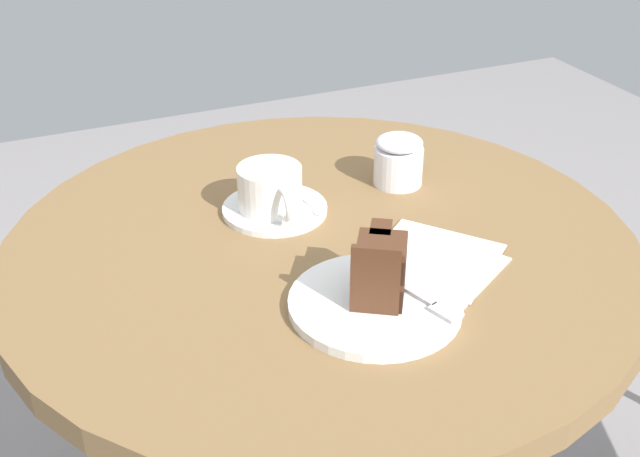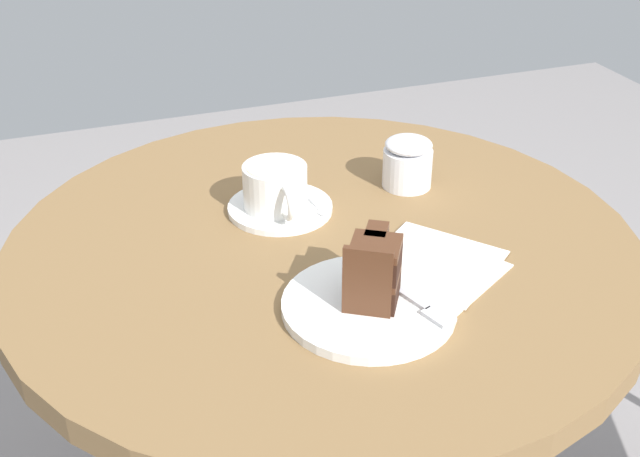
# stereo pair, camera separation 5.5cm
# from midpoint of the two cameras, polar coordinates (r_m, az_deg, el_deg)

# --- Properties ---
(cafe_table) EXTENTS (0.85, 0.85, 0.70)m
(cafe_table) POSITION_cam_midpoint_polar(r_m,az_deg,el_deg) (1.13, -1.37, -5.43)
(cafe_table) COLOR brown
(cafe_table) RESTS_ON ground
(saucer) EXTENTS (0.15, 0.15, 0.01)m
(saucer) POSITION_cam_midpoint_polar(r_m,az_deg,el_deg) (1.13, -4.64, 1.37)
(saucer) COLOR white
(saucer) RESTS_ON cafe_table
(coffee_cup) EXTENTS (0.12, 0.09, 0.06)m
(coffee_cup) POSITION_cam_midpoint_polar(r_m,az_deg,el_deg) (1.11, -4.99, 2.89)
(coffee_cup) COLOR white
(coffee_cup) RESTS_ON saucer
(teaspoon) EXTENTS (0.10, 0.02, 0.00)m
(teaspoon) POSITION_cam_midpoint_polar(r_m,az_deg,el_deg) (1.13, -2.11, 1.73)
(teaspoon) COLOR silver
(teaspoon) RESTS_ON saucer
(cake_plate) EXTENTS (0.20, 0.20, 0.01)m
(cake_plate) POSITION_cam_midpoint_polar(r_m,az_deg,el_deg) (0.93, 2.23, -5.41)
(cake_plate) COLOR white
(cake_plate) RESTS_ON cafe_table
(cake_slice) EXTENTS (0.09, 0.08, 0.09)m
(cake_slice) POSITION_cam_midpoint_polar(r_m,az_deg,el_deg) (0.91, 2.38, -2.91)
(cake_slice) COLOR black
(cake_slice) RESTS_ON cake_plate
(fork) EXTENTS (0.14, 0.06, 0.00)m
(fork) POSITION_cam_midpoint_polar(r_m,az_deg,el_deg) (0.93, 5.54, -4.95)
(fork) COLOR silver
(fork) RESTS_ON cake_plate
(napkin) EXTENTS (0.23, 0.23, 0.00)m
(napkin) POSITION_cam_midpoint_polar(r_m,az_deg,el_deg) (1.02, 6.22, -2.47)
(napkin) COLOR silver
(napkin) RESTS_ON cafe_table
(sugar_pot) EXTENTS (0.07, 0.07, 0.08)m
(sugar_pot) POSITION_cam_midpoint_polar(r_m,az_deg,el_deg) (1.20, 4.29, 4.87)
(sugar_pot) COLOR white
(sugar_pot) RESTS_ON cafe_table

